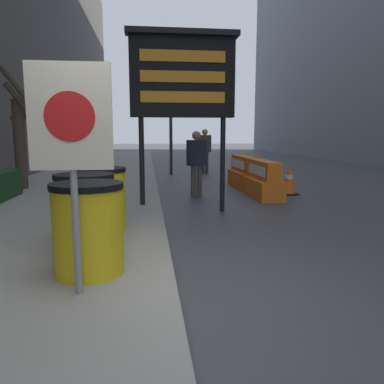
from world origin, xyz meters
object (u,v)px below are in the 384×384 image
at_px(barrel_drum_middle, 85,211).
at_px(traffic_cone_mid, 289,180).
at_px(warning_sign, 71,134).
at_px(pedestrian_worker, 196,158).
at_px(jersey_barrier_orange_near, 263,181).
at_px(message_board, 182,78).
at_px(traffic_cone_far, 240,170).
at_px(jersey_barrier_orange_far, 244,173).
at_px(barrel_drum_back, 102,199).
at_px(pedestrian_passerby, 205,147).
at_px(traffic_light_near_curb, 171,96).
at_px(barrel_drum_foreground, 88,228).
at_px(traffic_cone_near, 254,176).

relative_size(barrel_drum_middle, traffic_cone_mid, 1.15).
distance_m(warning_sign, pedestrian_worker, 6.21).
height_order(jersey_barrier_orange_near, pedestrian_worker, pedestrian_worker).
xyz_separation_m(message_board, traffic_cone_far, (2.57, 5.58, -2.30)).
bearing_deg(barrel_drum_middle, message_board, 62.73).
height_order(message_board, jersey_barrier_orange_far, message_board).
xyz_separation_m(barrel_drum_back, pedestrian_passerby, (2.93, 9.41, 0.41)).
bearing_deg(barrel_drum_middle, pedestrian_worker, 66.90).
height_order(barrel_drum_back, pedestrian_worker, pedestrian_worker).
relative_size(barrel_drum_middle, pedestrian_worker, 0.56).
height_order(barrel_drum_back, traffic_light_near_curb, traffic_light_near_curb).
distance_m(barrel_drum_foreground, warning_sign, 1.05).
bearing_deg(jersey_barrier_orange_far, traffic_cone_mid, -62.71).
distance_m(barrel_drum_foreground, pedestrian_worker, 5.70).
bearing_deg(message_board, barrel_drum_back, -124.71).
relative_size(message_board, traffic_cone_near, 5.37).
xyz_separation_m(barrel_drum_middle, pedestrian_worker, (1.94, 4.56, 0.33)).
distance_m(jersey_barrier_orange_far, traffic_cone_near, 0.37).
distance_m(barrel_drum_middle, traffic_cone_far, 9.30).
bearing_deg(barrel_drum_back, jersey_barrier_orange_far, 57.10).
bearing_deg(pedestrian_passerby, barrel_drum_foreground, 100.85).
height_order(barrel_drum_foreground, barrel_drum_back, same).
distance_m(barrel_drum_middle, barrel_drum_back, 0.85).
bearing_deg(barrel_drum_foreground, jersey_barrier_orange_near, 56.57).
bearing_deg(barrel_drum_foreground, message_board, 70.64).
height_order(barrel_drum_back, jersey_barrier_orange_near, barrel_drum_back).
bearing_deg(barrel_drum_foreground, barrel_drum_back, 92.38).
bearing_deg(traffic_cone_far, jersey_barrier_orange_near, -96.17).
height_order(jersey_barrier_orange_far, pedestrian_passerby, pedestrian_passerby).
distance_m(barrel_drum_foreground, jersey_barrier_orange_far, 7.87).
bearing_deg(message_board, pedestrian_worker, 74.12).
distance_m(barrel_drum_middle, jersey_barrier_orange_far, 7.20).
height_order(barrel_drum_foreground, traffic_light_near_curb, traffic_light_near_curb).
height_order(jersey_barrier_orange_near, traffic_light_near_curb, traffic_light_near_curb).
distance_m(barrel_drum_foreground, pedestrian_passerby, 11.47).
bearing_deg(jersey_barrier_orange_near, pedestrian_passerby, 95.36).
height_order(traffic_cone_far, pedestrian_passerby, pedestrian_passerby).
xyz_separation_m(barrel_drum_back, traffic_cone_far, (3.93, 7.53, -0.32)).
xyz_separation_m(barrel_drum_middle, barrel_drum_back, (0.09, 0.85, 0.00)).
relative_size(jersey_barrier_orange_far, pedestrian_passerby, 1.03).
xyz_separation_m(barrel_drum_back, warning_sign, (0.05, -2.21, 0.92)).
distance_m(jersey_barrier_orange_near, traffic_cone_far, 4.07).
bearing_deg(traffic_light_near_curb, warning_sign, -97.73).
xyz_separation_m(barrel_drum_foreground, jersey_barrier_orange_far, (3.42, 7.09, -0.22)).
xyz_separation_m(traffic_light_near_curb, pedestrian_passerby, (1.36, 0.41, -1.95)).
height_order(message_board, traffic_light_near_curb, traffic_light_near_curb).
distance_m(traffic_cone_near, traffic_cone_mid, 1.71).
relative_size(traffic_light_near_curb, pedestrian_passerby, 2.35).
xyz_separation_m(barrel_drum_foreground, traffic_cone_near, (3.76, 7.20, -0.31)).
distance_m(warning_sign, pedestrian_passerby, 11.97).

